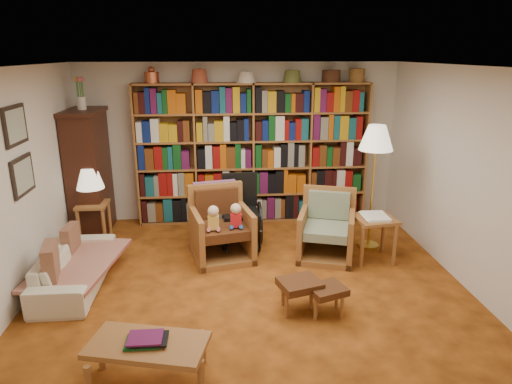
{
  "coord_description": "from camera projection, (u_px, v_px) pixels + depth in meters",
  "views": [
    {
      "loc": [
        -0.34,
        -4.7,
        2.64
      ],
      "look_at": [
        0.1,
        0.6,
        1.0
      ],
      "focal_mm": 32.0,
      "sensor_mm": 36.0,
      "label": 1
    }
  ],
  "objects": [
    {
      "name": "floor",
      "position": [
        251.0,
        290.0,
        5.28
      ],
      "size": [
        5.0,
        5.0,
        0.0
      ],
      "primitive_type": "plane",
      "color": "#B75E1C",
      "rests_on": "ground"
    },
    {
      "name": "ceiling",
      "position": [
        251.0,
        67.0,
        4.55
      ],
      "size": [
        5.0,
        5.0,
        0.0
      ],
      "primitive_type": "plane",
      "rotation": [
        3.14,
        0.0,
        0.0
      ],
      "color": "white",
      "rests_on": "wall_back"
    },
    {
      "name": "wall_back",
      "position": [
        240.0,
        143.0,
        7.3
      ],
      "size": [
        5.0,
        0.0,
        5.0
      ],
      "primitive_type": "plane",
      "rotation": [
        1.57,
        0.0,
        0.0
      ],
      "color": "silver",
      "rests_on": "floor"
    },
    {
      "name": "wall_front",
      "position": [
        284.0,
        313.0,
        2.53
      ],
      "size": [
        5.0,
        0.0,
        5.0
      ],
      "primitive_type": "plane",
      "rotation": [
        -1.57,
        0.0,
        0.0
      ],
      "color": "silver",
      "rests_on": "floor"
    },
    {
      "name": "wall_left",
      "position": [
        10.0,
        192.0,
        4.71
      ],
      "size": [
        0.0,
        5.0,
        5.0
      ],
      "primitive_type": "plane",
      "rotation": [
        1.57,
        0.0,
        1.57
      ],
      "color": "silver",
      "rests_on": "floor"
    },
    {
      "name": "wall_right",
      "position": [
        473.0,
        181.0,
        5.11
      ],
      "size": [
        0.0,
        5.0,
        5.0
      ],
      "primitive_type": "plane",
      "rotation": [
        1.57,
        0.0,
        -1.57
      ],
      "color": "silver",
      "rests_on": "floor"
    },
    {
      "name": "bookshelf",
      "position": [
        253.0,
        150.0,
        7.17
      ],
      "size": [
        3.6,
        0.3,
        2.42
      ],
      "color": "#A46833",
      "rests_on": "floor"
    },
    {
      "name": "curio_cabinet",
      "position": [
        89.0,
        171.0,
        6.73
      ],
      "size": [
        0.5,
        0.95,
        2.4
      ],
      "color": "#3C1810",
      "rests_on": "floor"
    },
    {
      "name": "framed_pictures",
      "position": [
        19.0,
        151.0,
        4.89
      ],
      "size": [
        0.03,
        0.52,
        0.97
      ],
      "color": "black",
      "rests_on": "wall_left"
    },
    {
      "name": "sofa",
      "position": [
        75.0,
        267.0,
        5.34
      ],
      "size": [
        1.57,
        0.62,
        0.46
      ],
      "primitive_type": "imported",
      "rotation": [
        0.0,
        0.0,
        1.57
      ],
      "color": "beige",
      "rests_on": "floor"
    },
    {
      "name": "sofa_throw",
      "position": [
        79.0,
        261.0,
        5.32
      ],
      "size": [
        0.98,
        1.54,
        0.04
      ],
      "primitive_type": "cube",
      "rotation": [
        0.0,
        0.0,
        -0.15
      ],
      "color": "beige",
      "rests_on": "sofa"
    },
    {
      "name": "cushion_left",
      "position": [
        71.0,
        238.0,
        5.6
      ],
      "size": [
        0.13,
        0.37,
        0.36
      ],
      "primitive_type": "cube",
      "rotation": [
        0.0,
        0.0,
        -0.05
      ],
      "color": "maroon",
      "rests_on": "sofa"
    },
    {
      "name": "cushion_right",
      "position": [
        51.0,
        264.0,
        4.93
      ],
      "size": [
        0.21,
        0.43,
        0.41
      ],
      "primitive_type": "cube",
      "rotation": [
        0.0,
        0.0,
        0.2
      ],
      "color": "maroon",
      "rests_on": "sofa"
    },
    {
      "name": "side_table_lamp",
      "position": [
        93.0,
        213.0,
        6.52
      ],
      "size": [
        0.42,
        0.42,
        0.58
      ],
      "color": "#A46833",
      "rests_on": "floor"
    },
    {
      "name": "table_lamp",
      "position": [
        90.0,
        179.0,
        6.38
      ],
      "size": [
        0.38,
        0.38,
        0.52
      ],
      "color": "gold",
      "rests_on": "side_table_lamp"
    },
    {
      "name": "armchair_leather",
      "position": [
        222.0,
        228.0,
        6.1
      ],
      "size": [
        0.92,
        0.95,
        0.96
      ],
      "color": "#A46833",
      "rests_on": "floor"
    },
    {
      "name": "armchair_sage",
      "position": [
        325.0,
        231.0,
        6.13
      ],
      "size": [
        0.93,
        0.94,
        0.89
      ],
      "color": "#A46833",
      "rests_on": "floor"
    },
    {
      "name": "wheelchair",
      "position": [
        240.0,
        214.0,
        6.41
      ],
      "size": [
        0.59,
        0.82,
        1.02
      ],
      "color": "black",
      "rests_on": "floor"
    },
    {
      "name": "floor_lamp",
      "position": [
        376.0,
        143.0,
        6.05
      ],
      "size": [
        0.46,
        0.46,
        1.72
      ],
      "color": "gold",
      "rests_on": "floor"
    },
    {
      "name": "side_table_papers",
      "position": [
        374.0,
        225.0,
        5.94
      ],
      "size": [
        0.57,
        0.57,
        0.62
      ],
      "color": "#A46833",
      "rests_on": "floor"
    },
    {
      "name": "footstool_a",
      "position": [
        300.0,
        286.0,
        4.79
      ],
      "size": [
        0.5,
        0.46,
        0.35
      ],
      "color": "#4F2815",
      "rests_on": "floor"
    },
    {
      "name": "footstool_b",
      "position": [
        327.0,
        292.0,
        4.74
      ],
      "size": [
        0.45,
        0.42,
        0.31
      ],
      "color": "#4F2815",
      "rests_on": "floor"
    },
    {
      "name": "coffee_table",
      "position": [
        148.0,
        347.0,
        3.73
      ],
      "size": [
        1.05,
        0.7,
        0.43
      ],
      "color": "#A46833",
      "rests_on": "floor"
    }
  ]
}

